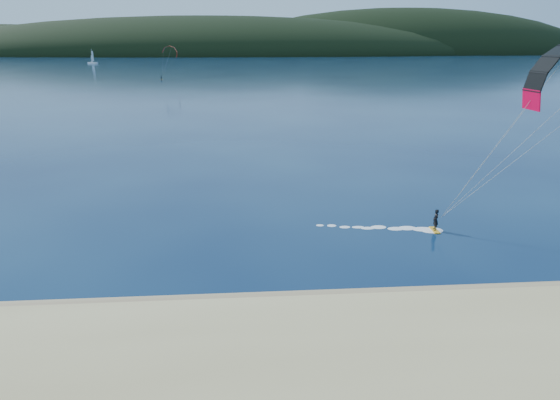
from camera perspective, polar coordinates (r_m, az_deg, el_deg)
name	(u,v)px	position (r m, az deg, el deg)	size (l,w,h in m)	color
ground	(270,346)	(26.57, -1.20, -17.35)	(1800.00, 1800.00, 0.00)	#071738
wet_sand	(266,302)	(30.30, -1.67, -12.30)	(220.00, 2.50, 0.10)	#997B59
headland	(245,55)	(766.98, -4.25, 17.19)	(1200.00, 310.00, 140.00)	black
kitesurfer_far	(170,54)	(225.16, -13.24, 16.84)	(9.45, 5.47, 14.08)	gold
sailboat	(93,63)	(434.78, -21.77, 15.22)	(8.39, 5.27, 11.73)	white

